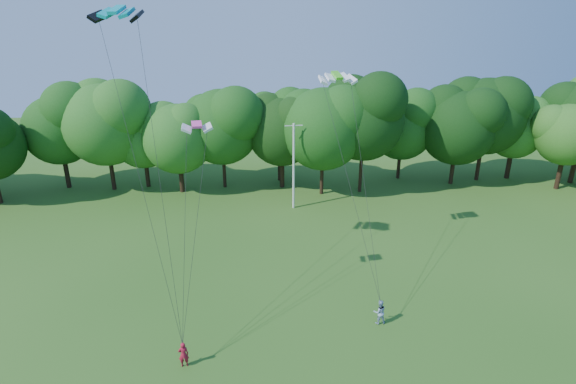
{
  "coord_description": "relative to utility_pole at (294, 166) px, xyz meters",
  "views": [
    {
      "loc": [
        0.77,
        -12.24,
        17.81
      ],
      "look_at": [
        2.28,
        13.0,
        8.24
      ],
      "focal_mm": 28.0,
      "sensor_mm": 36.0,
      "label": 1
    }
  ],
  "objects": [
    {
      "name": "utility_pole",
      "position": [
        0.0,
        0.0,
        0.0
      ],
      "size": [
        1.75,
        0.26,
        8.77
      ],
      "rotation": [
        0.0,
        0.0,
        0.1
      ],
      "color": "silver",
      "rests_on": "ground"
    },
    {
      "name": "kite_flyer_left",
      "position": [
        -7.64,
        -22.26,
        -3.72
      ],
      "size": [
        0.62,
        0.46,
        1.54
      ],
      "primitive_type": "imported",
      "rotation": [
        0.0,
        0.0,
        3.32
      ],
      "color": "#AA152D",
      "rests_on": "ground"
    },
    {
      "name": "kite_flyer_right",
      "position": [
        4.05,
        -19.16,
        -3.67
      ],
      "size": [
        0.84,
        0.67,
        1.64
      ],
      "primitive_type": "imported",
      "rotation": [
        0.0,
        0.0,
        3.21
      ],
      "color": "#92AACA",
      "rests_on": "ground"
    },
    {
      "name": "kite_teal",
      "position": [
        -11.51,
        -13.22,
        14.03
      ],
      "size": [
        3.26,
        1.94,
        0.6
      ],
      "rotation": [
        0.0,
        0.0,
        -0.2
      ],
      "color": "#059BA7",
      "rests_on": "ground"
    },
    {
      "name": "kite_green",
      "position": [
        2.44,
        -9.37,
        9.75
      ],
      "size": [
        2.89,
        1.75,
        0.54
      ],
      "rotation": [
        0.0,
        0.0,
        0.21
      ],
      "color": "#4DDB20",
      "rests_on": "ground"
    },
    {
      "name": "kite_pink",
      "position": [
        -6.86,
        -16.41,
        7.77
      ],
      "size": [
        1.9,
        1.17,
        0.31
      ],
      "rotation": [
        0.0,
        0.0,
        0.18
      ],
      "color": "#F945A7",
      "rests_on": "ground"
    },
    {
      "name": "tree_back_center",
      "position": [
        -0.86,
        6.36,
        3.14
      ],
      "size": [
        8.4,
        8.4,
        12.21
      ],
      "color": "black",
      "rests_on": "ground"
    },
    {
      "name": "tree_back_east",
      "position": [
        30.45,
        3.86,
        2.25
      ],
      "size": [
        7.43,
        7.43,
        10.81
      ],
      "color": "#302413",
      "rests_on": "ground"
    }
  ]
}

